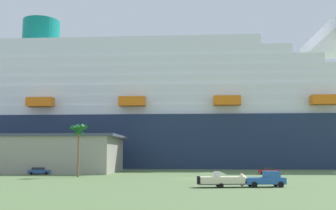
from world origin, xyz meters
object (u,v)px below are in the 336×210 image
(small_boat_on_trailer, at_px, (227,180))
(parked_car_blue_suv, at_px, (39,171))
(pickup_truck, at_px, (266,179))
(parked_car_red_hatchback, at_px, (269,171))
(palm_tree, at_px, (79,133))
(cruise_ship, at_px, (142,118))

(small_boat_on_trailer, bearing_deg, parked_car_blue_suv, 138.50)
(pickup_truck, height_order, parked_car_red_hatchback, pickup_truck)
(pickup_truck, height_order, palm_tree, palm_tree)
(pickup_truck, relative_size, palm_tree, 0.55)
(small_boat_on_trailer, distance_m, palm_tree, 35.61)
(parked_car_blue_suv, relative_size, parked_car_red_hatchback, 1.05)
(palm_tree, relative_size, parked_car_red_hatchback, 2.23)
(palm_tree, bearing_deg, parked_car_blue_suv, 138.92)
(cruise_ship, bearing_deg, palm_tree, -98.48)
(pickup_truck, bearing_deg, parked_car_blue_suv, 142.98)
(palm_tree, bearing_deg, cruise_ship, 81.52)
(pickup_truck, distance_m, palm_tree, 39.57)
(pickup_truck, xyz_separation_m, parked_car_red_hatchback, (8.76, 32.94, -0.21))
(pickup_truck, relative_size, parked_car_red_hatchback, 1.22)
(palm_tree, distance_m, parked_car_blue_suv, 16.19)
(small_boat_on_trailer, height_order, parked_car_red_hatchback, small_boat_on_trailer)
(cruise_ship, xyz_separation_m, pickup_truck, (23.00, -80.26, -15.94))
(cruise_ship, height_order, parked_car_red_hatchback, cruise_ship)
(cruise_ship, distance_m, parked_car_red_hatchback, 59.23)
(cruise_ship, height_order, small_boat_on_trailer, cruise_ship)
(cruise_ship, relative_size, parked_car_red_hatchback, 61.31)
(small_boat_on_trailer, bearing_deg, cruise_ship, 102.13)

